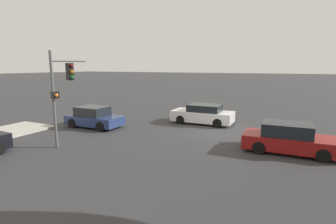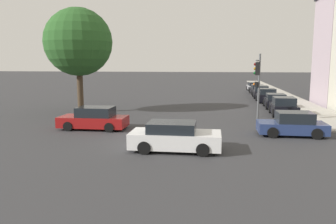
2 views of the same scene
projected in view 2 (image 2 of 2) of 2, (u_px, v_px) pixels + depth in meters
ground_plane at (151, 139)px, 18.59m from camera, size 300.00×300.00×0.00m
sidewalk_strip at (274, 91)px, 49.42m from camera, size 3.23×60.00×0.12m
street_tree at (78, 42)px, 27.68m from camera, size 5.73×5.73×8.91m
traffic_signal at (258, 78)px, 23.18m from camera, size 0.58×2.18×4.93m
crossing_car_0 at (94, 119)px, 21.29m from camera, size 4.39×2.04×1.45m
crossing_car_1 at (292, 125)px, 19.36m from camera, size 3.90×1.98×1.42m
crossing_car_2 at (175, 137)px, 16.03m from camera, size 4.45×2.10×1.41m
parked_car_0 at (284, 107)px, 26.80m from camera, size 2.09×3.93×1.53m
parked_car_1 at (275, 101)px, 31.31m from camera, size 2.09×3.93×1.40m
parked_car_2 at (267, 96)px, 36.05m from camera, size 2.04×3.86×1.53m
parked_car_3 at (261, 92)px, 40.62m from camera, size 1.98×4.19×1.53m
parked_car_4 at (257, 90)px, 45.93m from camera, size 1.96×4.47×1.30m
parked_car_5 at (254, 87)px, 51.41m from camera, size 2.00×4.36×1.32m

